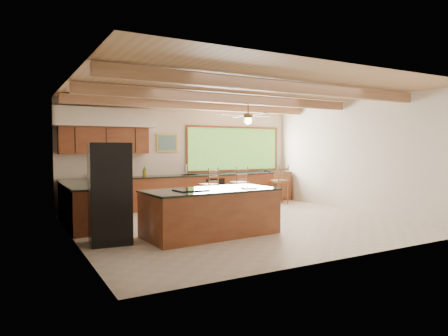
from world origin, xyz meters
TOP-DOWN VIEW (x-y plane):
  - ground at (0.00, 0.00)m, footprint 7.20×7.20m
  - room_shell at (-0.17, 0.65)m, footprint 7.27×6.54m
  - counter_run at (-0.82, 2.52)m, footprint 7.12×3.10m
  - island at (-1.17, -0.78)m, footprint 2.67×1.39m
  - refrigerator at (-3.05, -0.50)m, footprint 0.77×0.75m
  - bar_stool_a at (1.18, 1.97)m, footprint 0.47×0.47m
  - bar_stool_b at (0.15, 1.87)m, footprint 0.52×0.52m
  - bar_stool_c at (2.79, 2.40)m, footprint 0.38×0.38m
  - bar_stool_d at (2.63, 1.98)m, footprint 0.47×0.47m

SIDE VIEW (x-z plane):
  - ground at x=0.00m, z-range 0.00..0.00m
  - island at x=-1.17m, z-range -0.01..0.92m
  - counter_run at x=-0.82m, z-range -0.15..1.07m
  - bar_stool_c at x=2.79m, z-range 0.09..1.10m
  - bar_stool_d at x=2.63m, z-range 0.11..1.28m
  - bar_stool_b at x=0.15m, z-range 0.11..1.29m
  - bar_stool_a at x=1.18m, z-range 0.11..1.30m
  - refrigerator at x=-3.05m, z-range 0.00..1.80m
  - room_shell at x=-0.17m, z-range 0.70..3.72m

